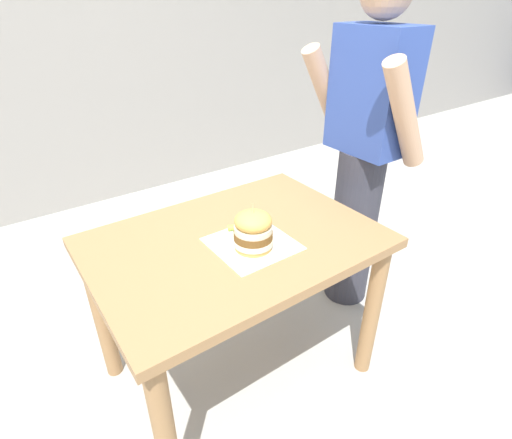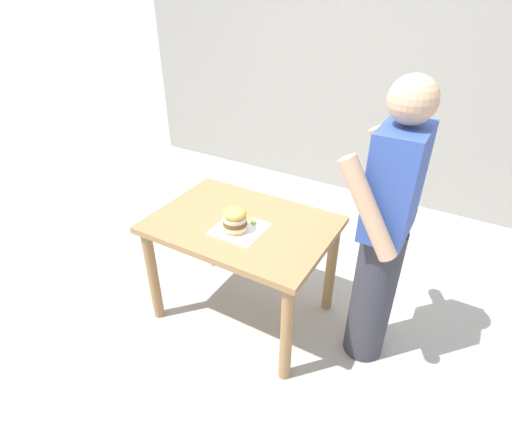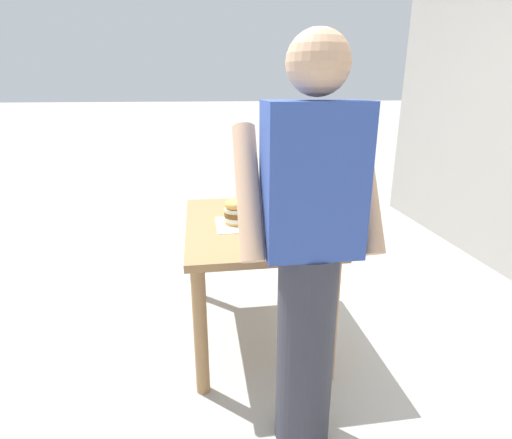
{
  "view_description": "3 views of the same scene",
  "coord_description": "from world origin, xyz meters",
  "px_view_note": "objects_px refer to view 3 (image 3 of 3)",
  "views": [
    {
      "loc": [
        1.12,
        -0.69,
        1.58
      ],
      "look_at": [
        0.0,
        0.1,
        0.79
      ],
      "focal_mm": 28.0,
      "sensor_mm": 36.0,
      "label": 1
    },
    {
      "loc": [
        1.74,
        1.12,
        2.05
      ],
      "look_at": [
        0.0,
        0.1,
        0.79
      ],
      "focal_mm": 28.0,
      "sensor_mm": 36.0,
      "label": 2
    },
    {
      "loc": [
        0.31,
        2.2,
        1.51
      ],
      "look_at": [
        0.0,
        0.1,
        0.79
      ],
      "focal_mm": 28.0,
      "sensor_mm": 36.0,
      "label": 3
    }
  ],
  "objects_px": {
    "sandwich": "(237,211)",
    "pickle_spear": "(260,222)",
    "patio_table": "(254,242)",
    "diner_across_table": "(309,255)"
  },
  "relations": [
    {
      "from": "pickle_spear",
      "to": "patio_table",
      "type": "bearing_deg",
      "value": -54.98
    },
    {
      "from": "patio_table",
      "to": "diner_across_table",
      "type": "height_order",
      "value": "diner_across_table"
    },
    {
      "from": "patio_table",
      "to": "diner_across_table",
      "type": "distance_m",
      "value": 0.87
    },
    {
      "from": "diner_across_table",
      "to": "sandwich",
      "type": "bearing_deg",
      "value": -75.93
    },
    {
      "from": "diner_across_table",
      "to": "patio_table",
      "type": "bearing_deg",
      "value": -82.94
    },
    {
      "from": "sandwich",
      "to": "pickle_spear",
      "type": "xyz_separation_m",
      "value": [
        -0.13,
        0.03,
        -0.06
      ]
    },
    {
      "from": "pickle_spear",
      "to": "diner_across_table",
      "type": "xyz_separation_m",
      "value": [
        -0.07,
        0.78,
        0.13
      ]
    },
    {
      "from": "sandwich",
      "to": "diner_across_table",
      "type": "distance_m",
      "value": 0.84
    },
    {
      "from": "patio_table",
      "to": "sandwich",
      "type": "relative_size",
      "value": 5.87
    },
    {
      "from": "patio_table",
      "to": "sandwich",
      "type": "distance_m",
      "value": 0.23
    }
  ]
}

